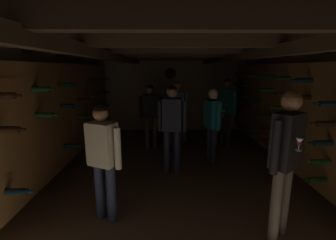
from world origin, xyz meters
name	(u,v)px	position (x,y,z in m)	size (l,w,h in m)	color
ground_plane	(175,172)	(0.00, 0.00, 0.00)	(8.40, 8.40, 0.00)	#7A6651
room_shell	(175,97)	(0.01, 0.27, 1.43)	(4.72, 6.52, 2.41)	tan
wine_crate_stack	(176,124)	(0.12, 2.08, 0.45)	(0.52, 0.35, 0.90)	brown
display_bottle	(181,103)	(0.25, 2.11, 1.04)	(0.08, 0.08, 0.35)	#194723
person_host_center	(172,121)	(-0.06, -0.04, 1.01)	(0.54, 0.26, 1.67)	#232D4C
person_guest_near_left	(103,154)	(-0.97, -1.45, 0.92)	(0.50, 0.34, 1.54)	#232D4C
person_guest_mid_right	(212,120)	(0.77, 0.41, 0.94)	(0.40, 0.52, 1.57)	#232D4C
person_guest_far_left	(151,112)	(-0.54, 1.32, 0.94)	(0.54, 0.33, 1.57)	#4C473D
person_guest_rear_center	(176,109)	(0.07, 1.18, 1.02)	(0.54, 0.33, 1.68)	#232D4C
person_guest_near_right	(286,151)	(1.15, -1.80, 1.07)	(0.45, 0.44, 1.75)	#4C473D
person_guest_far_right	(226,106)	(1.33, 1.53, 1.05)	(0.44, 0.43, 1.72)	#2D2D33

